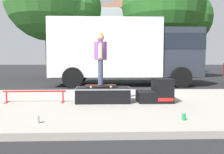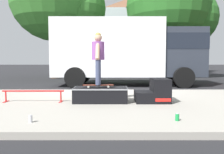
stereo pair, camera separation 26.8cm
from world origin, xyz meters
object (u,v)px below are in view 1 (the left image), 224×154
object	(u,v)px
skater_kid	(101,54)
street_tree_neighbour	(168,10)
street_tree_main	(54,0)
grind_rail	(35,93)
box_truck	(125,50)
kicker_ramp	(157,92)
skate_box	(103,94)
skateboard	(101,85)
soda_can_b	(184,117)
soda_can	(38,120)

from	to	relation	value
skater_kid	street_tree_neighbour	size ratio (longest dim) A/B	0.17
street_tree_neighbour	street_tree_main	bearing A→B (deg)	-176.69
grind_rail	street_tree_main	distance (m)	11.07
box_truck	street_tree_main	world-z (taller)	street_tree_main
kicker_ramp	skate_box	bearing A→B (deg)	179.99
skateboard	street_tree_neighbour	size ratio (longest dim) A/B	0.10
soda_can_b	box_truck	size ratio (longest dim) A/B	0.02
skate_box	street_tree_neighbour	world-z (taller)	street_tree_neighbour
skater_kid	street_tree_neighbour	world-z (taller)	street_tree_neighbour
skateboard	box_truck	distance (m)	5.43
skater_kid	soda_can	distance (m)	2.52
skateboard	street_tree_neighbour	bearing A→B (deg)	66.04
box_truck	street_tree_main	size ratio (longest dim) A/B	0.83
soda_can	street_tree_main	size ratio (longest dim) A/B	0.02
skater_kid	box_truck	bearing A→B (deg)	77.76
skate_box	skater_kid	size ratio (longest dim) A/B	1.02
skateboard	soda_can_b	bearing A→B (deg)	-51.80
skate_box	street_tree_neighbour	size ratio (longest dim) A/B	0.17
soda_can_b	street_tree_neighbour	bearing A→B (deg)	75.80
skater_kid	street_tree_neighbour	distance (m)	11.68
box_truck	skate_box	bearing A→B (deg)	-101.58
soda_can_b	street_tree_neighbour	xyz separation A→B (m)	(3.06, 12.10, 4.53)
soda_can_b	box_truck	world-z (taller)	box_truck
grind_rail	street_tree_neighbour	distance (m)	12.75
skateboard	skater_kid	distance (m)	0.79
skate_box	box_truck	distance (m)	5.50
street_tree_neighbour	soda_can	bearing A→B (deg)	-114.49
kicker_ramp	skateboard	size ratio (longest dim) A/B	1.06
kicker_ramp	grind_rail	size ratio (longest dim) A/B	0.54
skateboard	skater_kid	bearing A→B (deg)	-90.45
skateboard	soda_can_b	world-z (taller)	skateboard
skater_kid	box_truck	distance (m)	5.32
skate_box	soda_can	size ratio (longest dim) A/B	10.74
kicker_ramp	box_truck	world-z (taller)	box_truck
grind_rail	box_truck	xyz separation A→B (m)	(2.77, 5.22, 1.35)
soda_can	street_tree_neighbour	distance (m)	14.16
kicker_ramp	skateboard	world-z (taller)	kicker_ramp
kicker_ramp	street_tree_main	world-z (taller)	street_tree_main
skateboard	soda_can	world-z (taller)	skateboard
kicker_ramp	soda_can	size ratio (longest dim) A/B	6.69
kicker_ramp	soda_can_b	world-z (taller)	kicker_ramp
skater_kid	soda_can	world-z (taller)	skater_kid
grind_rail	street_tree_neighbour	world-z (taller)	street_tree_neighbour
skateboard	street_tree_neighbour	distance (m)	11.94
kicker_ramp	grind_rail	world-z (taller)	kicker_ramp
grind_rail	skateboard	size ratio (longest dim) A/B	1.96
grind_rail	soda_can	world-z (taller)	grind_rail
kicker_ramp	street_tree_neighbour	world-z (taller)	street_tree_neighbour
soda_can_b	skate_box	bearing A→B (deg)	127.46
soda_can_b	street_tree_main	bearing A→B (deg)	111.89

